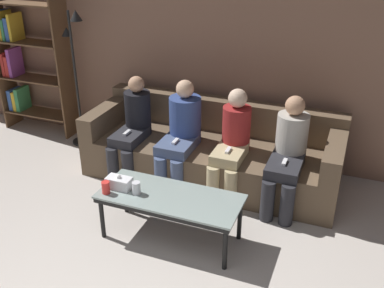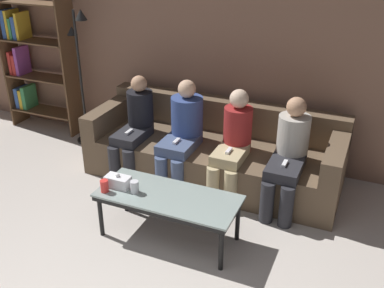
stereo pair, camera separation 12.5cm
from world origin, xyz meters
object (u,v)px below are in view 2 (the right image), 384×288
at_px(standing_lamp, 81,64).
at_px(coffee_table, 168,199).
at_px(seated_person_right_end, 289,153).
at_px(cup_near_left, 135,187).
at_px(cup_near_right, 104,186).
at_px(seated_person_left_end, 135,125).
at_px(seated_person_mid_left, 183,130).
at_px(bookshelf, 31,58).
at_px(couch, 215,152).
at_px(seated_person_mid_right, 233,142).
at_px(tissue_box, 118,181).

bearing_deg(standing_lamp, coffee_table, -37.05).
bearing_deg(seated_person_right_end, cup_near_left, -137.20).
relative_size(cup_near_right, seated_person_left_end, 0.10).
bearing_deg(seated_person_mid_left, cup_near_right, -101.22).
distance_m(coffee_table, bookshelf, 3.14).
relative_size(couch, bookshelf, 1.42).
height_order(couch, seated_person_mid_right, seated_person_mid_right).
relative_size(cup_near_left, seated_person_mid_left, 0.10).
relative_size(couch, cup_near_left, 24.41).
bearing_deg(cup_near_left, seated_person_mid_left, 91.06).
relative_size(tissue_box, bookshelf, 0.12).
bearing_deg(cup_near_right, tissue_box, 62.08).
bearing_deg(cup_near_left, bookshelf, 146.80).
bearing_deg(cup_near_right, coffee_table, 17.22).
relative_size(cup_near_left, tissue_box, 0.50).
distance_m(couch, cup_near_left, 1.30).
bearing_deg(bookshelf, couch, -6.97).
bearing_deg(couch, standing_lamp, 174.08).
bearing_deg(standing_lamp, bookshelf, 170.93).
xyz_separation_m(coffee_table, seated_person_mid_right, (0.26, 0.95, 0.16)).
bearing_deg(tissue_box, seated_person_right_end, 37.70).
distance_m(tissue_box, seated_person_mid_left, 1.03).
xyz_separation_m(seated_person_left_end, seated_person_right_end, (1.67, -0.01, 0.01)).
xyz_separation_m(couch, tissue_box, (-0.44, -1.23, 0.21)).
bearing_deg(seated_person_mid_left, coffee_table, -72.79).
bearing_deg(seated_person_left_end, seated_person_mid_left, 2.31).
distance_m(standing_lamp, seated_person_left_end, 1.14).
height_order(cup_near_right, seated_person_mid_right, seated_person_mid_right).
height_order(seated_person_mid_left, seated_person_mid_right, seated_person_mid_left).
height_order(cup_near_left, seated_person_mid_left, seated_person_mid_left).
xyz_separation_m(couch, seated_person_left_end, (-0.84, -0.23, 0.27)).
height_order(couch, tissue_box, couch).
distance_m(cup_near_left, seated_person_left_end, 1.17).
height_order(cup_near_right, seated_person_right_end, seated_person_right_end).
bearing_deg(coffee_table, standing_lamp, 142.95).
bearing_deg(bookshelf, tissue_box, -34.83).
relative_size(couch, tissue_box, 12.22).
bearing_deg(cup_near_right, seated_person_left_end, 106.66).
relative_size(couch, seated_person_right_end, 2.50).
relative_size(coffee_table, bookshelf, 0.65).
bearing_deg(tissue_box, bookshelf, 145.17).
relative_size(seated_person_mid_right, seated_person_right_end, 1.00).
xyz_separation_m(tissue_box, bookshelf, (-2.23, 1.55, 0.45)).
bearing_deg(coffee_table, bookshelf, 150.79).
xyz_separation_m(cup_near_left, seated_person_left_end, (-0.58, 1.02, 0.06)).
bearing_deg(bookshelf, seated_person_mid_right, -10.64).
bearing_deg(cup_near_left, couch, 78.32).
bearing_deg(cup_near_right, seated_person_right_end, 39.50).
xyz_separation_m(seated_person_mid_right, seated_person_right_end, (0.56, -0.01, 0.00)).
relative_size(coffee_table, cup_near_left, 11.14).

